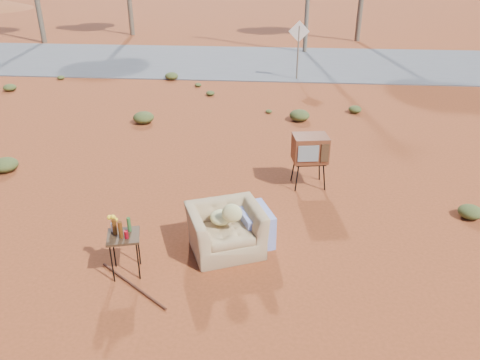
{
  "coord_description": "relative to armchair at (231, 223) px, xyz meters",
  "views": [
    {
      "loc": [
        0.9,
        -6.07,
        4.47
      ],
      "look_at": [
        0.24,
        1.38,
        0.8
      ],
      "focal_mm": 35.0,
      "sensor_mm": 36.0,
      "label": 1
    }
  ],
  "objects": [
    {
      "name": "ground",
      "position": [
        -0.18,
        -0.43,
        -0.48
      ],
      "size": [
        140.0,
        140.0,
        0.0
      ],
      "primitive_type": "plane",
      "color": "brown",
      "rests_on": "ground"
    },
    {
      "name": "highway",
      "position": [
        -0.18,
        14.57,
        -0.46
      ],
      "size": [
        140.0,
        7.0,
        0.04
      ],
      "primitive_type": "cube",
      "color": "#565659",
      "rests_on": "ground"
    },
    {
      "name": "armchair",
      "position": [
        0.0,
        0.0,
        0.0
      ],
      "size": [
        1.51,
        1.32,
        1.02
      ],
      "rotation": [
        0.0,
        0.0,
        0.39
      ],
      "color": "#9B7D54",
      "rests_on": "ground"
    },
    {
      "name": "tv_unit",
      "position": [
        1.37,
        2.44,
        0.35
      ],
      "size": [
        0.77,
        0.66,
        1.11
      ],
      "rotation": [
        0.0,
        0.0,
        0.16
      ],
      "color": "black",
      "rests_on": "ground"
    },
    {
      "name": "side_table",
      "position": [
        -1.56,
        -0.8,
        0.23
      ],
      "size": [
        0.58,
        0.58,
        0.96
      ],
      "rotation": [
        0.0,
        0.0,
        0.26
      ],
      "color": "#392515",
      "rests_on": "ground"
    },
    {
      "name": "rusty_bar",
      "position": [
        -1.35,
        -1.14,
        -0.46
      ],
      "size": [
        1.24,
        0.96,
        0.04
      ],
      "primitive_type": "cylinder",
      "rotation": [
        0.0,
        1.57,
        -0.65
      ],
      "color": "#522416",
      "rests_on": "ground"
    },
    {
      "name": "road_sign",
      "position": [
        1.32,
        11.57,
        1.03
      ],
      "size": [
        0.78,
        0.06,
        2.19
      ],
      "color": "brown",
      "rests_on": "ground"
    },
    {
      "name": "scrub_patch",
      "position": [
        -1.01,
        3.98,
        -0.34
      ],
      "size": [
        17.49,
        8.07,
        0.33
      ],
      "color": "#454B20",
      "rests_on": "ground"
    }
  ]
}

